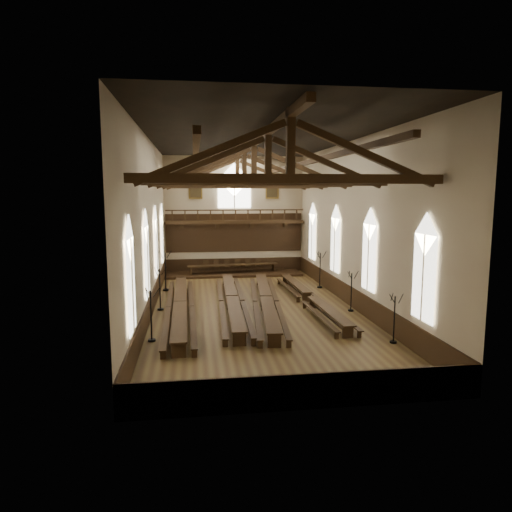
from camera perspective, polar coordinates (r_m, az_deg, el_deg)
The scene contains 21 objects.
ground at distance 27.55m, azimuth -0.24°, elevation -6.58°, with size 26.00×26.00×0.00m, color brown.
room_walls at distance 26.67m, azimuth -0.25°, elevation 6.98°, with size 26.00×26.00×26.00m.
wainscot_band at distance 27.40m, azimuth -0.24°, elevation -5.36°, with size 12.00×26.00×1.20m.
side_windows at distance 26.86m, azimuth -0.24°, elevation 1.17°, with size 11.85×19.80×4.50m.
end_window at distance 39.49m, azimuth -2.73°, elevation 8.39°, with size 2.80×0.12×3.80m.
minstrels_gallery at distance 39.37m, azimuth -2.67°, elevation 3.56°, with size 11.80×1.24×3.70m.
portraits at distance 39.49m, azimuth -2.73°, elevation 8.21°, with size 7.75×0.09×1.45m.
roof_trusses at distance 26.70m, azimuth -0.25°, elevation 10.75°, with size 11.70×25.70×2.80m.
refectory_row_a at distance 26.46m, azimuth -9.48°, elevation -6.02°, with size 1.72×14.75×0.79m.
refectory_row_b at distance 27.58m, azimuth -3.02°, elevation -5.37°, with size 1.81×14.65×0.77m.
refectory_row_c at distance 27.41m, azimuth 1.32°, elevation -5.43°, with size 2.32×14.78×0.78m.
refectory_row_d at distance 28.48m, azimuth 6.77°, elevation -5.12°, with size 1.53×13.79×0.68m.
dais at distance 38.58m, azimuth -2.86°, elevation -2.24°, with size 11.40×2.89×0.19m, color #321F0F.
high_table at distance 38.46m, azimuth -2.86°, elevation -1.20°, with size 7.73×1.83×0.72m.
high_chairs at distance 39.21m, azimuth -2.96°, elevation -1.10°, with size 5.00×0.51×1.03m.
candelabrum_left_near at distance 22.02m, azimuth -12.95°, elevation -8.42°, with size 0.69×0.79×2.56m.
candelabrum_left_mid at distance 27.59m, azimuth -11.90°, elevation -5.03°, with size 0.76×0.79×2.61m.
candelabrum_left_far at distance 32.95m, azimuth -11.24°, elevation -2.77°, with size 0.87×0.82×2.87m.
candelabrum_right_near at distance 22.18m, azimuth 16.85°, elevation -8.63°, with size 0.71×0.67×2.34m.
candelabrum_right_mid at distance 27.36m, azimuth 11.80°, elevation -5.28°, with size 0.71×0.71×2.39m.
candelabrum_right_far at distance 33.58m, azimuth 7.99°, elevation -2.57°, with size 0.82×0.79×2.72m.
Camera 1 is at (-3.50, -26.44, 6.90)m, focal length 32.00 mm.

